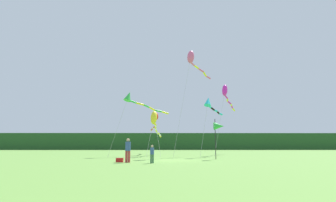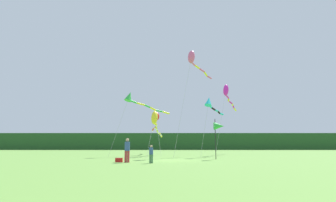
# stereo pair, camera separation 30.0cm
# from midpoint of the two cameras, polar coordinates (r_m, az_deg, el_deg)

# --- Properties ---
(ground_plane) EXTENTS (120.00, 120.00, 0.00)m
(ground_plane) POSITION_cam_midpoint_polar(r_m,az_deg,el_deg) (23.32, 0.40, -12.17)
(ground_plane) COLOR #6B9E42
(distant_treeline) EXTENTS (108.00, 2.85, 4.01)m
(distant_treeline) POSITION_cam_midpoint_polar(r_m,az_deg,el_deg) (68.28, 0.07, -8.37)
(distant_treeline) COLOR #234C23
(distant_treeline) RESTS_ON ground
(person_adult) EXTENTS (0.38, 0.38, 1.74)m
(person_adult) POSITION_cam_midpoint_polar(r_m,az_deg,el_deg) (20.65, -8.13, -9.80)
(person_adult) COLOR #B23338
(person_adult) RESTS_ON ground
(person_child) EXTENTS (0.28, 0.28, 1.26)m
(person_child) POSITION_cam_midpoint_polar(r_m,az_deg,el_deg) (19.73, -3.16, -10.70)
(person_child) COLOR #3F724C
(person_child) RESTS_ON ground
(cooler_box) EXTENTS (0.52, 0.37, 0.31)m
(cooler_box) POSITION_cam_midpoint_polar(r_m,az_deg,el_deg) (21.17, -9.78, -11.95)
(cooler_box) COLOR red
(cooler_box) RESTS_ON ground
(banner_flag_pole) EXTENTS (0.90, 0.70, 3.56)m
(banner_flag_pole) POSITION_cam_midpoint_polar(r_m,az_deg,el_deg) (25.16, 10.73, -5.20)
(banner_flag_pole) COLOR black
(banner_flag_pole) RESTS_ON ground
(kite_magenta) EXTENTS (5.09, 10.25, 9.35)m
(kite_magenta) POSITION_cam_midpoint_polar(r_m,az_deg,el_deg) (37.85, 12.25, 1.61)
(kite_magenta) COLOR #B2B2B2
(kite_magenta) RESTS_ON ground
(kite_yellow) EXTENTS (1.40, 8.34, 5.20)m
(kite_yellow) POSITION_cam_midpoint_polar(r_m,az_deg,el_deg) (31.29, -2.52, -3.92)
(kite_yellow) COLOR #B2B2B2
(kite_yellow) RESTS_ON ground
(kite_cyan) EXTENTS (3.38, 4.80, 6.57)m
(kite_cyan) POSITION_cam_midpoint_polar(r_m,az_deg,el_deg) (30.69, 8.87, -0.45)
(kite_cyan) COLOR #B2B2B2
(kite_cyan) RESTS_ON ground
(kite_red) EXTENTS (1.74, 10.54, 5.64)m
(kite_red) POSITION_cam_midpoint_polar(r_m,az_deg,el_deg) (36.50, -2.43, -3.67)
(kite_red) COLOR #B2B2B2
(kite_red) RESTS_ON ground
(kite_rainbow) EXTENTS (5.17, 6.66, 12.43)m
(kite_rainbow) POSITION_cam_midpoint_polar(r_m,az_deg,el_deg) (33.40, 5.34, 8.62)
(kite_rainbow) COLOR #B2B2B2
(kite_rainbow) RESTS_ON ground
(kite_green) EXTENTS (6.55, 4.97, 7.41)m
(kite_green) POSITION_cam_midpoint_polar(r_m,az_deg,el_deg) (32.22, -6.86, 0.39)
(kite_green) COLOR #B2B2B2
(kite_green) RESTS_ON ground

